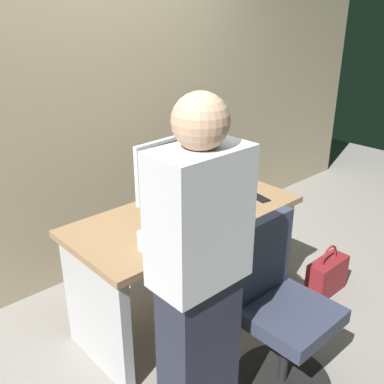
% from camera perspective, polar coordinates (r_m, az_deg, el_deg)
% --- Properties ---
extents(ground_plane, '(9.00, 9.00, 0.00)m').
position_cam_1_polar(ground_plane, '(3.08, -0.65, -15.33)').
color(ground_plane, gray).
extents(wall_back, '(6.40, 0.10, 3.00)m').
position_cam_1_polar(wall_back, '(3.21, -12.46, 15.10)').
color(wall_back, tan).
rests_on(wall_back, ground).
extents(desk, '(1.46, 0.69, 0.75)m').
position_cam_1_polar(desk, '(2.79, -0.70, -6.93)').
color(desk, '#93704C').
rests_on(desk, ground).
extents(office_chair, '(0.52, 0.52, 0.94)m').
position_cam_1_polar(office_chair, '(2.42, 11.29, -15.33)').
color(office_chair, black).
rests_on(office_chair, ground).
extents(person_at_desk, '(0.40, 0.24, 1.64)m').
position_cam_1_polar(person_at_desk, '(1.89, 0.95, -11.52)').
color(person_at_desk, '#262838').
rests_on(person_at_desk, ground).
extents(monitor, '(0.54, 0.15, 0.46)m').
position_cam_1_polar(monitor, '(2.64, -2.70, 2.94)').
color(monitor, silver).
rests_on(monitor, desk).
extents(keyboard, '(0.43, 0.13, 0.02)m').
position_cam_1_polar(keyboard, '(2.57, 0.16, -3.59)').
color(keyboard, white).
rests_on(keyboard, desk).
extents(mouse, '(0.06, 0.10, 0.03)m').
position_cam_1_polar(mouse, '(2.76, 4.90, -1.57)').
color(mouse, white).
rests_on(mouse, desk).
extents(cup_near_keyboard, '(0.08, 0.08, 0.09)m').
position_cam_1_polar(cup_near_keyboard, '(2.29, -6.18, -6.27)').
color(cup_near_keyboard, silver).
rests_on(cup_near_keyboard, desk).
extents(book_stack, '(0.22, 0.17, 0.15)m').
position_cam_1_polar(book_stack, '(3.06, 3.63, 2.16)').
color(book_stack, '#594C72').
rests_on(book_stack, desk).
extents(cell_phone, '(0.09, 0.15, 0.01)m').
position_cam_1_polar(cell_phone, '(2.90, 8.78, -0.77)').
color(cell_phone, black).
rests_on(cell_phone, desk).
extents(handbag, '(0.34, 0.14, 0.38)m').
position_cam_1_polar(handbag, '(3.34, 17.12, -10.32)').
color(handbag, maroon).
rests_on(handbag, ground).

